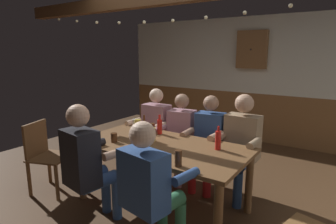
{
  "coord_description": "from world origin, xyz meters",
  "views": [
    {
      "loc": [
        1.71,
        -2.6,
        1.71
      ],
      "look_at": [
        0.0,
        -0.06,
        1.07
      ],
      "focal_mm": 30.09,
      "sensor_mm": 36.0,
      "label": 1
    }
  ],
  "objects_px": {
    "person_0": "(154,127)",
    "plate_0": "(145,152)",
    "person_2": "(208,138)",
    "pint_glass_5": "(138,125)",
    "bottle_0": "(218,140)",
    "pint_glass_0": "(139,136)",
    "pint_glass_3": "(152,128)",
    "plate_1": "(82,141)",
    "pint_glass_6": "(114,138)",
    "pint_glass_2": "(178,158)",
    "person_3": "(240,141)",
    "pint_glass_4": "(152,135)",
    "person_4": "(87,161)",
    "bottle_2": "(144,126)",
    "pint_glass_1": "(135,123)",
    "wall_dart_cabinet": "(252,50)",
    "person_5": "(150,183)",
    "chair_empty_near_left": "(45,154)",
    "bottle_1": "(160,126)",
    "person_1": "(179,133)",
    "dining_table": "(161,152)"
  },
  "relations": [
    {
      "from": "dining_table",
      "to": "person_5",
      "type": "distance_m",
      "value": 0.82
    },
    {
      "from": "plate_0",
      "to": "pint_glass_5",
      "type": "xyz_separation_m",
      "value": [
        -0.62,
        0.63,
        0.06
      ]
    },
    {
      "from": "plate_0",
      "to": "pint_glass_0",
      "type": "xyz_separation_m",
      "value": [
        -0.3,
        0.28,
        0.05
      ]
    },
    {
      "from": "person_1",
      "to": "person_2",
      "type": "distance_m",
      "value": 0.43
    },
    {
      "from": "pint_glass_6",
      "to": "pint_glass_3",
      "type": "bearing_deg",
      "value": 77.15
    },
    {
      "from": "bottle_1",
      "to": "pint_glass_0",
      "type": "xyz_separation_m",
      "value": [
        -0.04,
        -0.34,
        -0.04
      ]
    },
    {
      "from": "pint_glass_1",
      "to": "pint_glass_2",
      "type": "distance_m",
      "value": 1.41
    },
    {
      "from": "person_0",
      "to": "plate_0",
      "type": "distance_m",
      "value": 1.21
    },
    {
      "from": "person_3",
      "to": "chair_empty_near_left",
      "type": "relative_size",
      "value": 1.41
    },
    {
      "from": "person_5",
      "to": "plate_0",
      "type": "bearing_deg",
      "value": 141.47
    },
    {
      "from": "person_1",
      "to": "pint_glass_5",
      "type": "bearing_deg",
      "value": 36.34
    },
    {
      "from": "pint_glass_2",
      "to": "pint_glass_4",
      "type": "distance_m",
      "value": 0.77
    },
    {
      "from": "person_1",
      "to": "pint_glass_6",
      "type": "bearing_deg",
      "value": 65.7
    },
    {
      "from": "pint_glass_0",
      "to": "pint_glass_3",
      "type": "xyz_separation_m",
      "value": [
        -0.07,
        0.34,
        0.01
      ]
    },
    {
      "from": "person_2",
      "to": "pint_glass_5",
      "type": "height_order",
      "value": "person_2"
    },
    {
      "from": "person_0",
      "to": "chair_empty_near_left",
      "type": "distance_m",
      "value": 1.46
    },
    {
      "from": "person_2",
      "to": "bottle_1",
      "type": "height_order",
      "value": "person_2"
    },
    {
      "from": "person_3",
      "to": "bottle_1",
      "type": "height_order",
      "value": "person_3"
    },
    {
      "from": "person_1",
      "to": "person_3",
      "type": "xyz_separation_m",
      "value": [
        0.84,
        0.0,
        0.04
      ]
    },
    {
      "from": "chair_empty_near_left",
      "to": "plate_1",
      "type": "bearing_deg",
      "value": 78.7
    },
    {
      "from": "pint_glass_3",
      "to": "pint_glass_4",
      "type": "distance_m",
      "value": 0.35
    },
    {
      "from": "plate_0",
      "to": "bottle_2",
      "type": "height_order",
      "value": "bottle_2"
    },
    {
      "from": "pint_glass_0",
      "to": "pint_glass_4",
      "type": "xyz_separation_m",
      "value": [
        0.14,
        0.06,
        0.02
      ]
    },
    {
      "from": "person_4",
      "to": "person_5",
      "type": "relative_size",
      "value": 1.05
    },
    {
      "from": "bottle_0",
      "to": "pint_glass_3",
      "type": "bearing_deg",
      "value": 172.6
    },
    {
      "from": "person_4",
      "to": "pint_glass_5",
      "type": "height_order",
      "value": "person_4"
    },
    {
      "from": "person_3",
      "to": "person_5",
      "type": "distance_m",
      "value": 1.45
    },
    {
      "from": "person_3",
      "to": "wall_dart_cabinet",
      "type": "relative_size",
      "value": 1.77
    },
    {
      "from": "person_1",
      "to": "person_4",
      "type": "relative_size",
      "value": 0.94
    },
    {
      "from": "person_5",
      "to": "pint_glass_1",
      "type": "relative_size",
      "value": 10.02
    },
    {
      "from": "person_0",
      "to": "pint_glass_3",
      "type": "height_order",
      "value": "person_0"
    },
    {
      "from": "person_3",
      "to": "plate_0",
      "type": "relative_size",
      "value": 5.64
    },
    {
      "from": "plate_1",
      "to": "pint_glass_6",
      "type": "height_order",
      "value": "pint_glass_6"
    },
    {
      "from": "bottle_1",
      "to": "bottle_2",
      "type": "distance_m",
      "value": 0.21
    },
    {
      "from": "pint_glass_4",
      "to": "person_0",
      "type": "bearing_deg",
      "value": 125.63
    },
    {
      "from": "chair_empty_near_left",
      "to": "pint_glass_3",
      "type": "height_order",
      "value": "chair_empty_near_left"
    },
    {
      "from": "wall_dart_cabinet",
      "to": "person_3",
      "type": "bearing_deg",
      "value": -74.1
    },
    {
      "from": "bottle_0",
      "to": "pint_glass_0",
      "type": "distance_m",
      "value": 0.9
    },
    {
      "from": "pint_glass_2",
      "to": "person_3",
      "type": "bearing_deg",
      "value": 81.82
    },
    {
      "from": "pint_glass_6",
      "to": "pint_glass_4",
      "type": "bearing_deg",
      "value": 38.18
    },
    {
      "from": "pint_glass_0",
      "to": "pint_glass_1",
      "type": "xyz_separation_m",
      "value": [
        -0.4,
        0.4,
        0.01
      ]
    },
    {
      "from": "dining_table",
      "to": "person_4",
      "type": "height_order",
      "value": "person_4"
    },
    {
      "from": "person_3",
      "to": "pint_glass_0",
      "type": "relative_size",
      "value": 11.43
    },
    {
      "from": "person_4",
      "to": "bottle_2",
      "type": "xyz_separation_m",
      "value": [
        -0.09,
        1.0,
        0.12
      ]
    },
    {
      "from": "bottle_2",
      "to": "pint_glass_5",
      "type": "height_order",
      "value": "bottle_2"
    },
    {
      "from": "dining_table",
      "to": "wall_dart_cabinet",
      "type": "bearing_deg",
      "value": 89.83
    },
    {
      "from": "pint_glass_5",
      "to": "pint_glass_2",
      "type": "bearing_deg",
      "value": -34.32
    },
    {
      "from": "pint_glass_1",
      "to": "person_1",
      "type": "bearing_deg",
      "value": 34.79
    },
    {
      "from": "person_4",
      "to": "wall_dart_cabinet",
      "type": "xyz_separation_m",
      "value": [
        0.38,
        3.64,
        1.08
      ]
    },
    {
      "from": "wall_dart_cabinet",
      "to": "person_2",
      "type": "bearing_deg",
      "value": -84.52
    }
  ]
}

